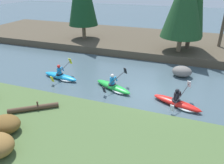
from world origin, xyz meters
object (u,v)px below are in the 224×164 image
(kayaker_trailing, at_px, (62,76))
(boulder_midstream, at_px, (182,71))
(driftwood_log, at_px, (34,108))
(kayaker_middle, at_px, (114,87))
(kayaker_lead, at_px, (179,103))

(kayaker_trailing, height_order, boulder_midstream, kayaker_trailing)
(boulder_midstream, bearing_deg, driftwood_log, -129.08)
(kayaker_trailing, xyz_separation_m, boulder_midstream, (7.65, 3.28, 0.18))
(driftwood_log, bearing_deg, kayaker_middle, 22.67)
(kayaker_middle, distance_m, kayaker_trailing, 3.91)
(boulder_midstream, height_order, driftwood_log, driftwood_log)
(kayaker_middle, xyz_separation_m, driftwood_log, (-2.57, -4.27, 0.45))
(kayaker_lead, bearing_deg, kayaker_middle, -169.71)
(kayaker_trailing, relative_size, boulder_midstream, 2.10)
(boulder_midstream, xyz_separation_m, driftwood_log, (-6.32, -7.79, 0.28))
(kayaker_lead, bearing_deg, driftwood_log, -131.21)
(kayaker_trailing, height_order, driftwood_log, kayaker_trailing)
(driftwood_log, bearing_deg, kayaker_trailing, 70.13)
(kayaker_trailing, bearing_deg, kayaker_middle, 5.50)
(kayaker_trailing, xyz_separation_m, driftwood_log, (1.32, -4.51, 0.45))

